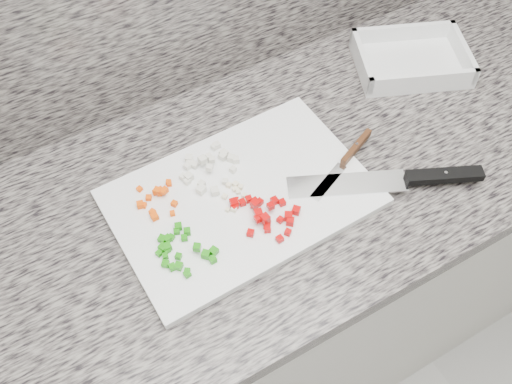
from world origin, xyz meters
TOP-DOWN VIEW (x-y plane):
  - cabinet at (0.00, 1.44)m, footprint 3.92×0.62m
  - countertop at (0.00, 1.44)m, footprint 3.96×0.64m
  - cutting_board at (-0.07, 1.42)m, footprint 0.48×0.33m
  - carrot_pile at (-0.21, 1.48)m, footprint 0.08×0.09m
  - onion_pile at (-0.09, 1.50)m, footprint 0.12×0.11m
  - green_pepper_pile at (-0.22, 1.36)m, footprint 0.10×0.11m
  - red_pepper_pile at (-0.05, 1.36)m, footprint 0.11×0.12m
  - garlic_pile at (-0.08, 1.42)m, footprint 0.06×0.07m
  - chef_knife at (0.23, 1.29)m, footprint 0.35×0.19m
  - paring_knife at (0.16, 1.39)m, footprint 0.19×0.09m
  - tray at (0.44, 1.55)m, footprint 0.29×0.26m

SIDE VIEW (x-z plane):
  - cabinet at x=0.00m, z-range 0.00..0.86m
  - countertop at x=0.00m, z-range 0.86..0.90m
  - cutting_board at x=-0.07m, z-range 0.90..0.92m
  - tray at x=0.44m, z-range 0.89..0.94m
  - garlic_pile at x=-0.08m, z-range 0.92..0.93m
  - chef_knife at x=0.23m, z-range 0.91..0.93m
  - paring_knife at x=0.16m, z-range 0.91..0.93m
  - carrot_pile at x=-0.21m, z-range 0.91..0.93m
  - green_pepper_pile at x=-0.22m, z-range 0.91..0.93m
  - onion_pile at x=-0.09m, z-range 0.91..0.94m
  - red_pepper_pile at x=-0.05m, z-range 0.91..0.94m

